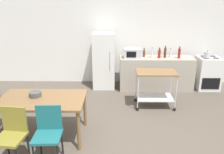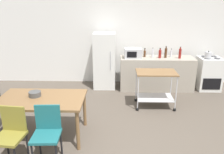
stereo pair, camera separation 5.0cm
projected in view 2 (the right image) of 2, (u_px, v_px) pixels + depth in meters
ground_plane at (127, 142)px, 3.95m from camera, size 12.00×12.00×0.00m
back_wall at (124, 34)px, 6.52m from camera, size 8.40×0.12×2.90m
kitchen_counter at (156, 73)px, 6.25m from camera, size 2.00×0.64×0.90m
dining_table at (42, 102)px, 3.92m from camera, size 1.50×0.90×0.75m
chair_olive at (11, 133)px, 3.29m from camera, size 0.44×0.44×0.89m
chair_teal at (47, 131)px, 3.33m from camera, size 0.42×0.42×0.89m
stove_oven at (208, 73)px, 6.23m from camera, size 0.60×0.61×0.92m
refrigerator at (105, 61)px, 6.27m from camera, size 0.60×0.63×1.55m
kitchen_cart at (156, 83)px, 5.12m from camera, size 0.91×0.57×0.85m
microwave at (133, 53)px, 6.03m from camera, size 0.46×0.35×0.26m
bottle_soy_sauce at (145, 53)px, 6.15m from camera, size 0.06×0.06×0.24m
bottle_olive_oil at (153, 53)px, 6.07m from camera, size 0.06×0.06×0.27m
bottle_sesame_oil at (160, 54)px, 6.02m from camera, size 0.07×0.07×0.27m
bottle_soda at (166, 53)px, 6.05m from camera, size 0.07×0.07×0.32m
bottle_sparkling_water at (171, 54)px, 6.14m from camera, size 0.06×0.06×0.23m
bottle_hot_sauce at (180, 53)px, 5.97m from camera, size 0.07×0.07×0.31m
fruit_bowl at (35, 94)px, 3.96m from camera, size 0.21×0.21×0.09m
kettle at (208, 55)px, 5.96m from camera, size 0.24×0.17×0.19m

